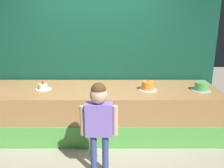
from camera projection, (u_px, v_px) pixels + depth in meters
ground_plane at (94, 148)px, 3.74m from camera, size 12.00×12.00×0.00m
stage_platform at (96, 110)px, 4.18m from camera, size 4.10×1.17×0.78m
curtain_backdrop at (98, 52)px, 4.58m from camera, size 4.45×0.08×2.61m
child_figure at (99, 117)px, 2.96m from camera, size 0.47×0.22×1.22m
donut at (96, 88)px, 4.02m from camera, size 0.11×0.11×0.04m
cake_left at (43, 87)px, 4.03m from camera, size 0.27×0.27×0.14m
cake_center at (148, 86)px, 3.99m from camera, size 0.30×0.30×0.17m
cake_right at (202, 87)px, 3.96m from camera, size 0.32×0.32×0.14m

